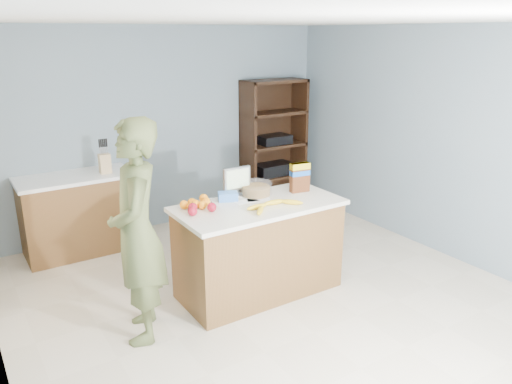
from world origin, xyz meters
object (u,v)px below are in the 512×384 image
tv (237,180)px  shelving_unit (272,147)px  counter_peninsula (259,252)px  person (137,232)px  cereal_box (300,175)px

tv → shelving_unit: bearing=47.3°
counter_peninsula → person: 1.29m
shelving_unit → person: bearing=-142.2°
person → tv: bearing=129.2°
shelving_unit → cereal_box: (-1.01, -1.96, 0.21)m
cereal_box → counter_peninsula: bearing=-170.7°
person → cereal_box: bearing=115.5°
counter_peninsula → shelving_unit: 2.61m
person → cereal_box: person is taller
counter_peninsula → cereal_box: size_ratio=5.32×
cereal_box → tv: bearing=158.1°
shelving_unit → tv: shelving_unit is taller
person → tv: person is taller
shelving_unit → tv: size_ratio=6.38×
shelving_unit → cereal_box: 2.22m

